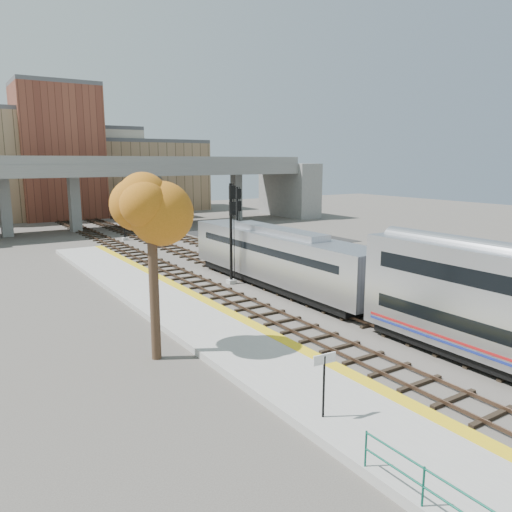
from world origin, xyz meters
TOP-DOWN VIEW (x-y plane):
  - ground at (0.00, 0.00)m, footprint 160.00×160.00m
  - platform at (-7.25, 0.00)m, footprint 4.50×60.00m
  - yellow_strip at (-5.35, 0.00)m, footprint 0.70×60.00m
  - tracks at (0.93, 12.50)m, footprint 10.70×95.00m
  - overpass at (4.92, 45.00)m, footprint 54.00×12.00m
  - buildings_far at (1.26, 66.57)m, footprint 43.00×21.00m
  - parking_lot at (14.00, 28.00)m, footprint 14.00×18.00m
  - locomotive at (1.00, 7.15)m, footprint 3.02×19.05m
  - signal_mast_near at (-1.10, 9.97)m, footprint 0.60×0.64m
  - signal_mast_mid at (3.00, 15.96)m, footprint 0.60×0.64m
  - signal_mast_far at (-1.10, 34.34)m, footprint 0.60×0.64m
  - station_sign at (-8.59, -9.19)m, footprint 0.90×0.11m
  - tree at (-11.13, -0.45)m, footprint 3.60×3.60m
  - car_a at (10.88, 25.62)m, footprint 2.29×3.78m
  - car_b at (14.62, 26.93)m, footprint 2.67×3.32m
  - car_c at (15.38, 29.18)m, footprint 1.52×3.66m

SIDE VIEW (x-z plane):
  - ground at x=0.00m, z-range 0.00..0.00m
  - parking_lot at x=14.00m, z-range 0.00..0.04m
  - tracks at x=0.93m, z-range -0.05..0.20m
  - platform at x=-7.25m, z-range 0.00..0.35m
  - yellow_strip at x=-5.35m, z-range 0.35..0.36m
  - car_c at x=15.38m, z-range 0.04..1.10m
  - car_b at x=14.62m, z-range 0.04..1.10m
  - car_a at x=10.88m, z-range 0.04..1.24m
  - station_sign at x=-8.59m, z-range 0.84..3.12m
  - locomotive at x=1.00m, z-range 0.23..4.33m
  - signal_mast_far at x=-1.10m, z-range -0.15..6.29m
  - signal_mast_mid at x=3.00m, z-range -0.08..6.66m
  - signal_mast_near at x=-1.10m, z-range 0.03..7.40m
  - overpass at x=4.92m, z-range 1.06..10.56m
  - tree at x=-11.13m, z-range 2.15..11.06m
  - buildings_far at x=1.26m, z-range -2.42..18.18m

